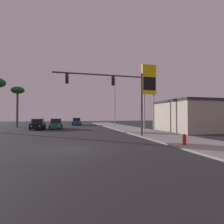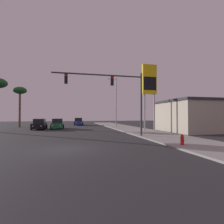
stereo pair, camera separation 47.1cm
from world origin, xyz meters
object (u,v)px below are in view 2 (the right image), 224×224
object	(u,v)px
car_green	(57,124)
traffic_light_mast	(116,90)
car_black	(39,125)
street_lamp	(115,100)
car_blue	(78,122)
gas_station_sign	(149,83)
palm_tree_mid	(20,92)
fire_hydrant	(182,140)

from	to	relation	value
car_green	traffic_light_mast	world-z (taller)	traffic_light_mast
car_black	street_lamp	world-z (taller)	street_lamp
car_blue	gas_station_sign	size ratio (longest dim) A/B	0.48
gas_station_sign	palm_tree_mid	distance (m)	24.18
car_green	palm_tree_mid	size ratio (longest dim) A/B	0.57
car_green	fire_hydrant	size ratio (longest dim) A/B	5.70
car_green	traffic_light_mast	bearing A→B (deg)	114.66
car_green	car_black	bearing A→B (deg)	15.65
fire_hydrant	gas_station_sign	bearing A→B (deg)	76.05
car_black	traffic_light_mast	bearing A→B (deg)	126.64
traffic_light_mast	fire_hydrant	world-z (taller)	traffic_light_mast
car_black	gas_station_sign	world-z (taller)	gas_station_sign
car_black	car_green	distance (m)	2.80
car_green	gas_station_sign	xyz separation A→B (m)	(12.55, -8.70, 5.86)
gas_station_sign	fire_hydrant	xyz separation A→B (m)	(-2.73, -10.98, -6.13)
car_green	street_lamp	xyz separation A→B (m)	(10.18, 0.65, 4.36)
fire_hydrant	palm_tree_mid	distance (m)	30.81
car_blue	street_lamp	xyz separation A→B (m)	(6.31, -9.68, 4.36)
car_blue	traffic_light_mast	distance (m)	24.33
car_green	traffic_light_mast	size ratio (longest dim) A/B	0.48
car_blue	fire_hydrant	xyz separation A→B (m)	(5.96, -30.01, -0.27)
car_blue	car_black	bearing A→B (deg)	61.40
car_green	car_blue	xyz separation A→B (m)	(3.87, 10.33, 0.00)
street_lamp	fire_hydrant	world-z (taller)	street_lamp
car_black	street_lamp	xyz separation A→B (m)	(12.86, 1.48, 4.36)
street_lamp	gas_station_sign	distance (m)	9.77
car_black	car_green	bearing A→B (deg)	-162.51
fire_hydrant	palm_tree_mid	bearing A→B (deg)	124.24
car_green	gas_station_sign	size ratio (longest dim) A/B	0.48
gas_station_sign	palm_tree_mid	world-z (taller)	gas_station_sign
street_lamp	palm_tree_mid	world-z (taller)	street_lamp
fire_hydrant	palm_tree_mid	world-z (taller)	palm_tree_mid
traffic_light_mast	fire_hydrant	size ratio (longest dim) A/B	11.92
car_green	palm_tree_mid	xyz separation A→B (m)	(-7.17, 5.29, 5.80)
street_lamp	gas_station_sign	bearing A→B (deg)	-75.75
car_blue	gas_station_sign	distance (m)	21.72
traffic_light_mast	street_lamp	xyz separation A→B (m)	(3.53, 14.15, 0.30)
street_lamp	fire_hydrant	distance (m)	20.85
street_lamp	palm_tree_mid	bearing A→B (deg)	165.03
traffic_light_mast	street_lamp	distance (m)	14.58
traffic_light_mast	palm_tree_mid	distance (m)	23.39
fire_hydrant	car_green	bearing A→B (deg)	116.53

